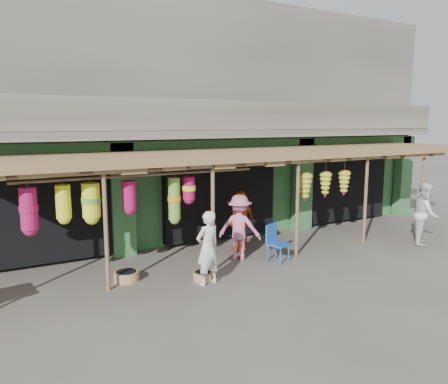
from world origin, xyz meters
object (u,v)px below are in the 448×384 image
person_front (208,248)px  person_shopper (240,227)px  blue_chair (275,241)px  person_vendor (242,221)px  person_right (426,214)px

person_front → person_shopper: (1.51, 1.17, 0.03)m
blue_chair → person_vendor: person_vendor is taller
person_right → blue_chair: bearing=132.1°
person_shopper → person_front: bearing=81.6°
person_front → person_shopper: person_shopper is taller
blue_chair → person_front: size_ratio=0.59×
person_front → person_vendor: bearing=-150.0°
blue_chair → person_right: size_ratio=0.53×
person_front → person_vendor: 2.73m
person_front → person_right: size_ratio=0.90×
blue_chair → person_front: (-2.24, -0.61, 0.28)m
person_front → person_vendor: (2.00, 1.86, 0.02)m
person_right → person_shopper: bearing=127.7°
person_vendor → person_shopper: 0.85m
person_right → person_shopper: size_ratio=1.07×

